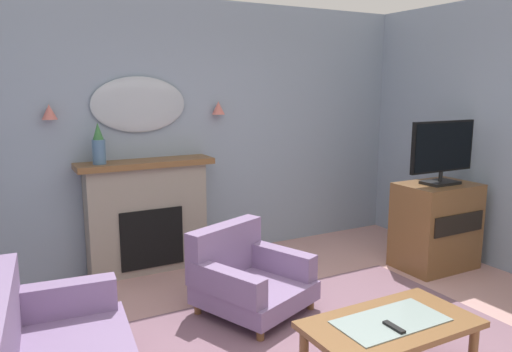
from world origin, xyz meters
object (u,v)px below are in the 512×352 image
tv_remote (394,328)px  coffee_table (390,330)px  tv_cabinet (436,226)px  tv_flatscreen (443,151)px  wall_sconce_right (218,108)px  mantel_vase_centre (99,146)px  wall_sconce_left (49,112)px  armchair_in_corner (246,276)px  fireplace (148,217)px  wall_mirror (139,105)px

tv_remote → coffee_table: bearing=56.6°
tv_cabinet → tv_flatscreen: (0.00, -0.02, 0.80)m
wall_sconce_right → tv_remote: 3.11m
wall_sconce_right → tv_remote: (-0.14, -2.87, -1.21)m
tv_remote → tv_cabinet: size_ratio=0.18×
coffee_table → tv_remote: size_ratio=6.88×
mantel_vase_centre → wall_sconce_left: bearing=163.3°
armchair_in_corner → tv_cabinet: (2.22, -0.05, 0.15)m
armchair_in_corner → tv_remote: bearing=-80.7°
tv_flatscreen → fireplace: bearing=153.2°
fireplace → coffee_table: size_ratio=1.24×
wall_sconce_right → mantel_vase_centre: bearing=-174.7°
mantel_vase_centre → wall_sconce_right: (1.30, 0.12, 0.32)m
wall_mirror → tv_remote: bearing=-76.3°
tv_cabinet → wall_sconce_left: bearing=158.0°
wall_sconce_right → tv_flatscreen: wall_sconce_right is taller
wall_sconce_right → tv_flatscreen: (1.84, -1.45, -0.41)m
wall_sconce_left → tv_cabinet: wall_sconce_left is taller
wall_sconce_left → coffee_table: (1.62, -2.78, -1.28)m
coffee_table → tv_remote: tv_remote is taller
armchair_in_corner → wall_sconce_right: bearing=74.6°
wall_mirror → armchair_in_corner: 2.06m
wall_sconce_right → armchair_in_corner: size_ratio=0.13×
fireplace → tv_remote: fireplace is taller
wall_mirror → wall_sconce_left: wall_mirror is taller
coffee_table → tv_flatscreen: 2.49m
wall_mirror → armchair_in_corner: (0.47, -1.43, -1.40)m
tv_remote → tv_cabinet: bearing=36.1°
wall_sconce_left → tv_cabinet: 4.00m
armchair_in_corner → tv_flatscreen: tv_flatscreen is taller
wall_sconce_right → armchair_in_corner: (-0.38, -1.38, -1.35)m
wall_sconce_left → tv_cabinet: size_ratio=0.16×
wall_sconce_right → tv_remote: bearing=-92.7°
fireplace → tv_remote: (0.71, -2.78, -0.12)m
coffee_table → tv_cabinet: bearing=35.2°
mantel_vase_centre → tv_remote: (1.16, -2.75, -0.89)m
wall_sconce_right → tv_cabinet: 2.62m
mantel_vase_centre → wall_sconce_right: 1.34m
mantel_vase_centre → tv_flatscreen: mantel_vase_centre is taller
wall_sconce_left → coffee_table: wall_sconce_left is taller
fireplace → wall_sconce_right: size_ratio=9.71×
wall_mirror → coffee_table: size_ratio=0.87×
wall_sconce_left → wall_sconce_right: same height
fireplace → wall_sconce_right: (0.85, 0.09, 1.09)m
tv_remote → armchair_in_corner: 1.51m
wall_mirror → tv_remote: wall_mirror is taller
tv_remote → tv_flatscreen: size_ratio=0.19×
fireplace → armchair_in_corner: bearing=-69.9°
coffee_table → tv_remote: (-0.06, -0.09, 0.07)m
fireplace → armchair_in_corner: (0.47, -1.29, -0.27)m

